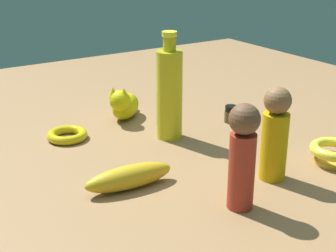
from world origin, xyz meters
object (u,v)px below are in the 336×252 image
at_px(bottle_tall, 169,93).
at_px(cat_figurine, 124,104).
at_px(banana, 129,177).
at_px(person_figure_adult, 243,154).
at_px(bowl, 335,152).
at_px(person_figure_child, 275,134).
at_px(bangle, 67,135).
at_px(nail_polish_jar, 231,114).

xyz_separation_m(bottle_tall, cat_figurine, (-0.17, -0.03, -0.07)).
xyz_separation_m(banana, person_figure_adult, (0.18, 0.14, 0.08)).
bearing_deg(bowl, cat_figurine, -152.69).
relative_size(person_figure_child, cat_figurine, 1.50).
bearing_deg(bowl, bangle, -135.42).
xyz_separation_m(bottle_tall, nail_polish_jar, (-0.00, 0.20, -0.09)).
bearing_deg(bowl, banana, -107.93).
bearing_deg(banana, bottle_tall, -135.34).
xyz_separation_m(bottle_tall, bowl, (0.32, 0.22, -0.09)).
height_order(person_figure_child, person_figure_adult, person_figure_adult).
relative_size(bowl, bangle, 1.09).
xyz_separation_m(banana, bottle_tall, (-0.18, 0.21, 0.09)).
xyz_separation_m(bowl, cat_figurine, (-0.50, -0.26, 0.02)).
bearing_deg(bottle_tall, person_figure_adult, -12.16).
bearing_deg(bangle, bottle_tall, 60.38).
distance_m(bottle_tall, bowl, 0.40).
xyz_separation_m(bowl, nail_polish_jar, (-0.32, -0.03, -0.00)).
bearing_deg(person_figure_adult, bangle, -163.61).
height_order(banana, nail_polish_jar, banana).
xyz_separation_m(bowl, person_figure_child, (-0.02, -0.17, 0.07)).
distance_m(bangle, person_figure_adult, 0.51).
height_order(bowl, cat_figurine, cat_figurine).
bearing_deg(nail_polish_jar, cat_figurine, -126.90).
xyz_separation_m(bottle_tall, person_figure_adult, (0.36, -0.08, -0.01)).
height_order(bowl, bangle, bowl).
bearing_deg(cat_figurine, bangle, -75.02).
bearing_deg(nail_polish_jar, person_figure_adult, -37.36).
bearing_deg(bangle, person_figure_child, 32.78).
height_order(person_figure_child, nail_polish_jar, person_figure_child).
distance_m(bowl, person_figure_child, 0.18).
distance_m(banana, cat_figurine, 0.40).
bearing_deg(bottle_tall, banana, -49.38).
distance_m(person_figure_child, person_figure_adult, 0.14).
relative_size(bottle_tall, bowl, 2.43).
relative_size(banana, person_figure_adult, 0.92).
xyz_separation_m(bottle_tall, bangle, (-0.12, -0.22, -0.10)).
distance_m(nail_polish_jar, person_figure_adult, 0.46).
bearing_deg(cat_figurine, bowl, 27.31).
distance_m(bottle_tall, person_figure_adult, 0.37).
bearing_deg(nail_polish_jar, bangle, -106.62).
relative_size(bowl, cat_figurine, 0.83).
height_order(bottle_tall, person_figure_adult, bottle_tall).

